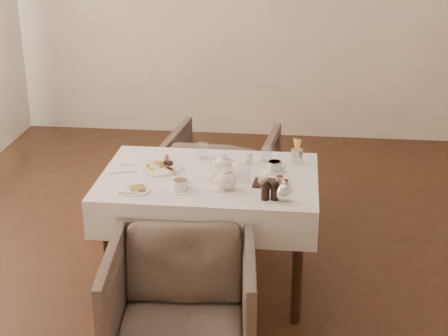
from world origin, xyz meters
The scene contains 20 objects.
table centered at (0.05, -0.43, 0.64)m, with size 1.28×0.88×0.75m.
armchair_near centered at (0.00, -1.21, 0.35)m, with size 0.74×0.76×0.70m, color #493D36.
armchair_far centered at (0.02, 0.50, 0.35)m, with size 0.75×0.78×0.71m, color #493D36.
breakfast_plate centered at (-0.27, -0.35, 0.77)m, with size 0.29×0.29×0.04m.
side_plate centered at (-0.34, -0.71, 0.76)m, with size 0.17×0.17×0.02m.
teapot_centre centered at (0.12, -0.36, 0.81)m, with size 0.15×0.11×0.12m, color white, non-canonical shape.
teapot_front centered at (0.17, -0.62, 0.82)m, with size 0.17×0.13×0.13m, color white, non-canonical shape.
creamer centered at (0.26, -0.21, 0.79)m, with size 0.06×0.06×0.07m, color white.
teacup_near centered at (-0.08, -0.67, 0.78)m, with size 0.13×0.13×0.06m.
teacup_far centered at (0.43, -0.33, 0.79)m, with size 0.14×0.14×0.07m.
glass_left centered at (-0.03, -0.16, 0.80)m, with size 0.07×0.07×0.10m, color silver.
glass_mid centered at (0.26, -0.50, 0.81)m, with size 0.07×0.07×0.10m, color silver.
glass_right centered at (0.37, -0.17, 0.80)m, with size 0.06×0.06×0.09m, color silver.
condiment_board centered at (0.41, -0.53, 0.77)m, with size 0.20×0.14×0.05m.
pepper_mill_left centered at (0.40, -0.73, 0.81)m, with size 0.06×0.06×0.11m, color black, non-canonical shape.
pepper_mill_right centered at (0.45, -0.73, 0.81)m, with size 0.05×0.05×0.11m, color black, non-canonical shape.
silver_pot centered at (0.49, -0.74, 0.81)m, with size 0.11×0.09×0.12m, color white, non-canonical shape.
fries_cup centered at (0.56, -0.17, 0.82)m, with size 0.07×0.07×0.16m.
cutlery_fork centered at (-0.42, -0.34, 0.76)m, with size 0.01×0.18×0.00m, color silver.
cutlery_knife centered at (-0.45, -0.44, 0.76)m, with size 0.02×0.20×0.00m, color silver.
Camera 1 is at (0.55, -4.14, 2.32)m, focal length 55.00 mm.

